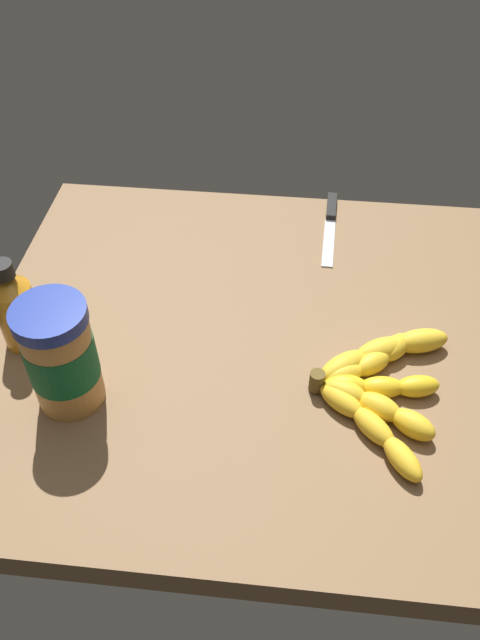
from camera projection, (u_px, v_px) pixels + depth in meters
ground_plane at (261, 347)px, 92.08cm from camera, size 70.42×79.73×4.40cm
banana_bunch at (377, 383)px, 82.62cm from camera, size 25.37×19.36×3.35cm
peanut_butter_jar at (61, 356)px, 77.42cm from camera, size 8.94×8.94×15.81cm
honey_bottle at (16, 308)px, 85.47cm from camera, size 5.53×5.53×14.26cm
butter_knife at (330, 222)px, 108.84cm from camera, size 19.49×2.45×1.20cm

